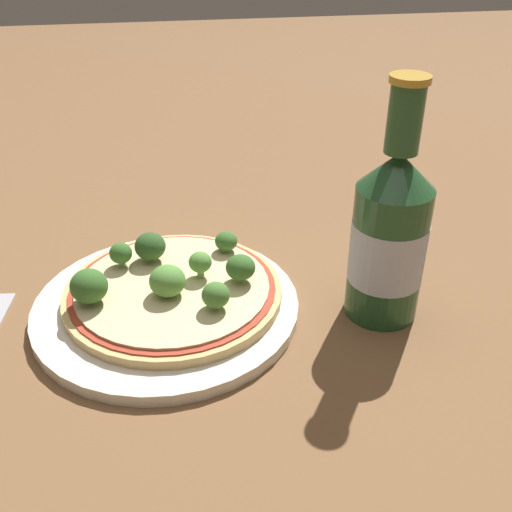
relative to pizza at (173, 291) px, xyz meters
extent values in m
plane|color=brown|center=(0.01, 0.01, -0.02)|extent=(3.00, 3.00, 0.00)
cylinder|color=silver|center=(-0.01, -0.01, -0.01)|extent=(0.26, 0.26, 0.01)
cylinder|color=tan|center=(0.00, 0.00, 0.00)|extent=(0.21, 0.21, 0.01)
cylinder|color=#A83823|center=(0.00, 0.00, 0.00)|extent=(0.20, 0.20, 0.00)
cylinder|color=beige|center=(0.00, 0.00, 0.00)|extent=(0.19, 0.19, 0.00)
cylinder|color=#89A866|center=(-0.02, 0.05, 0.01)|extent=(0.01, 0.01, 0.01)
ellipsoid|color=#2D5123|center=(-0.02, 0.05, 0.02)|extent=(0.03, 0.03, 0.03)
cylinder|color=#89A866|center=(-0.08, -0.02, 0.01)|extent=(0.01, 0.01, 0.01)
ellipsoid|color=#386628|center=(-0.08, -0.02, 0.03)|extent=(0.03, 0.03, 0.03)
cylinder|color=#89A866|center=(-0.05, 0.04, 0.01)|extent=(0.01, 0.01, 0.01)
ellipsoid|color=#386628|center=(-0.05, 0.04, 0.02)|extent=(0.02, 0.02, 0.02)
cylinder|color=#89A866|center=(0.06, 0.06, 0.01)|extent=(0.01, 0.01, 0.01)
ellipsoid|color=#386628|center=(0.06, 0.06, 0.02)|extent=(0.02, 0.02, 0.02)
cylinder|color=#89A866|center=(0.07, 0.00, 0.01)|extent=(0.01, 0.01, 0.01)
ellipsoid|color=#386628|center=(0.07, 0.00, 0.02)|extent=(0.03, 0.03, 0.02)
cylinder|color=#89A866|center=(0.04, -0.04, 0.01)|extent=(0.01, 0.01, 0.01)
ellipsoid|color=#477A33|center=(0.04, -0.04, 0.02)|extent=(0.03, 0.03, 0.02)
cylinder|color=#89A866|center=(0.03, 0.01, 0.01)|extent=(0.01, 0.01, 0.01)
ellipsoid|color=#568E3D|center=(0.03, 0.01, 0.02)|extent=(0.02, 0.02, 0.02)
cylinder|color=#89A866|center=(0.00, -0.01, 0.01)|extent=(0.01, 0.01, 0.01)
ellipsoid|color=#568E3D|center=(0.00, -0.01, 0.02)|extent=(0.03, 0.03, 0.03)
cylinder|color=#234C28|center=(0.20, -0.04, 0.05)|extent=(0.07, 0.07, 0.13)
cylinder|color=#B2BCD1|center=(0.20, -0.04, 0.05)|extent=(0.07, 0.07, 0.06)
cone|color=#234C28|center=(0.20, -0.04, 0.13)|extent=(0.07, 0.07, 0.03)
cylinder|color=#234C28|center=(0.20, -0.04, 0.18)|extent=(0.03, 0.03, 0.06)
cylinder|color=#B7892D|center=(0.20, -0.04, 0.21)|extent=(0.03, 0.03, 0.01)
camera|label=1|loc=(0.00, -0.49, 0.34)|focal=42.00mm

